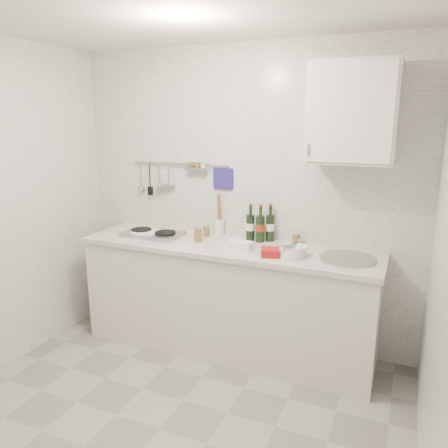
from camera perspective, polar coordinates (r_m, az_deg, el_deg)
name	(u,v)px	position (r m, az deg, el deg)	size (l,w,h in m)	color
floor	(160,429)	(3.08, -8.42, -24.95)	(3.00, 3.00, 0.00)	slate
back_wall	(241,198)	(3.72, 2.24, 3.39)	(3.00, 0.02, 2.50)	silver
wall_right	(447,277)	(2.14, 27.13, -6.18)	(0.02, 2.80, 2.50)	silver
counter	(228,300)	(3.70, 0.52, -9.95)	(2.44, 0.64, 0.96)	beige
wall_rail	(177,174)	(3.92, -6.12, 6.45)	(0.98, 0.09, 0.34)	#93969B
wall_cabinet	(353,113)	(3.26, 16.50, 13.74)	(0.60, 0.38, 0.70)	beige
plate_stack_hob	(145,233)	(3.86, -10.32, -1.19)	(0.27, 0.27, 0.04)	#5571C1
plate_stack_sink	(293,251)	(3.27, 9.01, -3.50)	(0.22, 0.21, 0.09)	white
wine_bottles	(260,223)	(3.60, 4.76, 0.14)	(0.23, 0.13, 0.31)	black
butter_dish	(240,245)	(3.42, 2.09, -2.74)	(0.20, 0.10, 0.06)	white
strawberry_punnet	(270,252)	(3.26, 6.07, -3.70)	(0.13, 0.13, 0.06)	#B11318
utensil_crock	(219,225)	(3.80, -0.67, -0.15)	(0.09, 0.09, 0.37)	white
jar_a	(206,231)	(3.77, -2.30, -0.91)	(0.06, 0.06, 0.09)	brown
jar_b	(296,239)	(3.58, 9.43, -1.91)	(0.07, 0.07, 0.09)	brown
jar_c	(301,244)	(3.46, 10.02, -2.62)	(0.06, 0.06, 0.07)	brown
jar_d	(198,234)	(3.61, -3.39, -1.36)	(0.07, 0.07, 0.12)	brown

